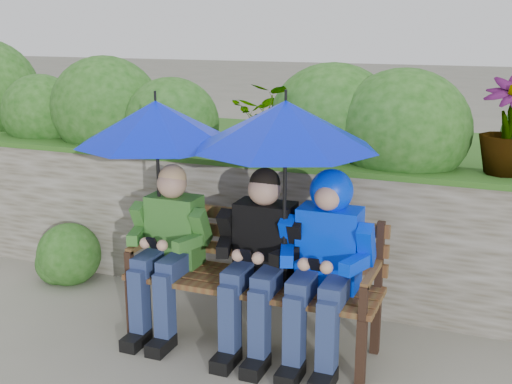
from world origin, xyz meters
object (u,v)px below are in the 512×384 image
at_px(boy_right, 325,253).
at_px(umbrella_left, 156,122).
at_px(park_bench, 255,270).
at_px(boy_left, 168,243).
at_px(boy_middle, 259,254).
at_px(umbrella_right, 286,125).

height_order(boy_right, umbrella_left, umbrella_left).
relative_size(boy_right, umbrella_left, 1.13).
height_order(park_bench, boy_left, boy_left).
height_order(boy_left, boy_right, boy_right).
distance_m(boy_middle, umbrella_left, 1.04).
distance_m(boy_right, umbrella_left, 1.33).
relative_size(boy_middle, boy_right, 0.98).
distance_m(boy_left, umbrella_left, 0.77).
bearing_deg(boy_right, park_bench, 171.91).
bearing_deg(umbrella_left, boy_right, -2.27).
xyz_separation_m(umbrella_left, umbrella_right, (0.88, -0.05, 0.04)).
distance_m(park_bench, boy_middle, 0.17).
xyz_separation_m(park_bench, boy_right, (0.47, -0.07, 0.20)).
height_order(park_bench, umbrella_left, umbrella_left).
bearing_deg(park_bench, umbrella_right, -19.47).
bearing_deg(boy_left, park_bench, 7.30).
relative_size(park_bench, boy_right, 1.38).
height_order(boy_left, umbrella_right, umbrella_right).
bearing_deg(umbrella_left, park_bench, 1.86).
relative_size(park_bench, boy_left, 1.44).
relative_size(umbrella_left, umbrella_right, 0.95).
bearing_deg(boy_middle, boy_left, 179.73).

